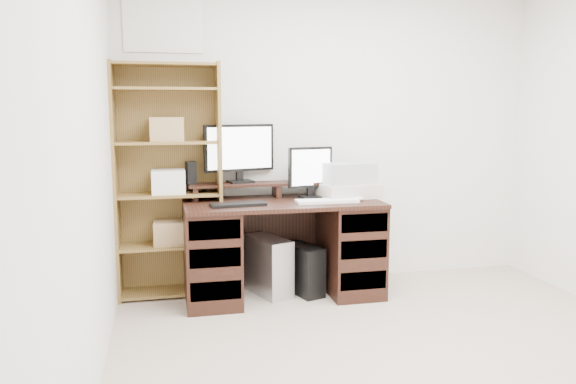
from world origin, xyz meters
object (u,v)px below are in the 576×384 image
object	(u,v)px
monitor_small	(310,170)
tower_black	(303,269)
bookshelf	(168,179)
desk	(282,246)
tower_silver	(268,266)
printer	(348,190)
monitor_wide	(239,150)

from	to	relation	value
monitor_small	tower_black	xyz separation A→B (m)	(-0.08, -0.11, -0.78)
bookshelf	monitor_small	bearing A→B (deg)	-5.30
desk	tower_silver	world-z (taller)	desk
tower_silver	tower_black	distance (m)	0.28
desk	printer	xyz separation A→B (m)	(0.56, 0.07, 0.42)
tower_black	bookshelf	size ratio (longest dim) A/B	0.23
desk	tower_black	bearing A→B (deg)	0.23
printer	bookshelf	bearing A→B (deg)	165.58
printer	bookshelf	size ratio (longest dim) A/B	0.25
tower_black	desk	bearing A→B (deg)	161.61
printer	monitor_small	bearing A→B (deg)	163.17
monitor_small	printer	size ratio (longest dim) A/B	0.90
tower_silver	tower_black	xyz separation A→B (m)	(0.27, -0.06, -0.03)
desk	monitor_small	distance (m)	0.64
tower_silver	bookshelf	xyz separation A→B (m)	(-0.75, 0.16, 0.69)
desk	monitor_small	xyz separation A→B (m)	(0.25, 0.11, 0.58)
monitor_wide	printer	distance (m)	0.93
printer	tower_black	bearing A→B (deg)	-178.76
monitor_small	tower_black	bearing A→B (deg)	-136.96
desk	tower_silver	distance (m)	0.20
monitor_wide	tower_black	distance (m)	1.07
monitor_wide	monitor_small	distance (m)	0.59
desk	monitor_small	size ratio (longest dim) A/B	3.72
monitor_wide	printer	xyz separation A→B (m)	(0.85, -0.19, -0.32)
desk	bookshelf	bearing A→B (deg)	165.94
tower_black	bookshelf	xyz separation A→B (m)	(-1.02, 0.21, 0.72)
monitor_small	printer	distance (m)	0.35
printer	desk	bearing A→B (deg)	178.33
monitor_wide	tower_black	xyz separation A→B (m)	(0.46, -0.25, -0.93)
bookshelf	monitor_wide	bearing A→B (deg)	4.16
tower_black	monitor_small	bearing A→B (deg)	34.96
monitor_wide	desk	bearing A→B (deg)	-55.47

